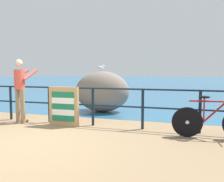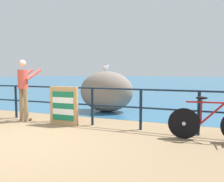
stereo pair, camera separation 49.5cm
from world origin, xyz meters
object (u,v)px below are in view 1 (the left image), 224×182
at_px(bicycle, 220,117).
at_px(person_at_railing, 20,88).
at_px(folded_deckchair_stack, 64,106).
at_px(breakwater_boulder_main, 102,92).
at_px(seagull, 101,67).

distance_m(bicycle, person_at_railing, 5.15).
height_order(folded_deckchair_stack, breakwater_boulder_main, breakwater_boulder_main).
xyz_separation_m(breakwater_boulder_main, seagull, (-0.07, 0.06, 0.87)).
relative_size(folded_deckchair_stack, seagull, 3.53).
relative_size(bicycle, folded_deckchair_stack, 1.63).
distance_m(bicycle, seagull, 4.55).
relative_size(bicycle, seagull, 5.76).
height_order(folded_deckchair_stack, seagull, seagull).
bearing_deg(person_at_railing, seagull, -21.58).
relative_size(person_at_railing, folded_deckchair_stack, 1.71).
bearing_deg(breakwater_boulder_main, seagull, 136.96).
bearing_deg(seagull, folded_deckchair_stack, -140.97).
bearing_deg(seagull, bicycle, -81.89).
bearing_deg(breakwater_boulder_main, folded_deckchair_stack, -95.63).
distance_m(folded_deckchair_stack, seagull, 2.67).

